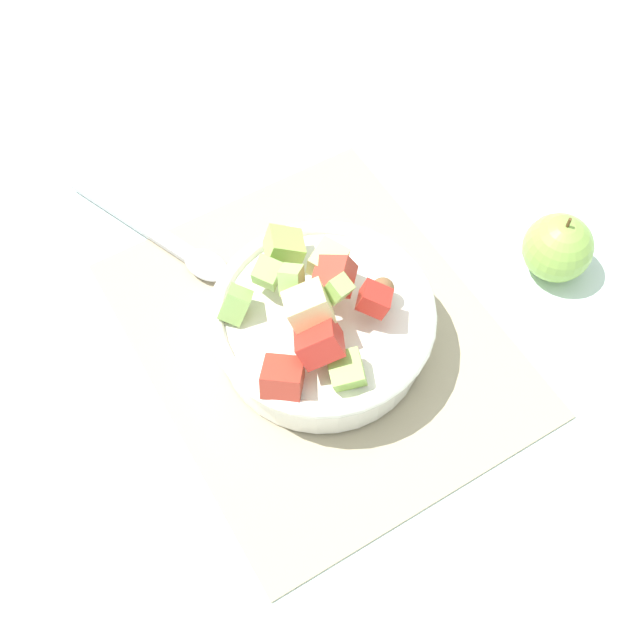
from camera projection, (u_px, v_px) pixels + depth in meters
ground_plane at (318, 338)px, 0.83m from camera, size 2.40×2.40×0.00m
placemat at (318, 337)px, 0.83m from camera, size 0.42×0.35×0.01m
salad_bowl at (319, 323)px, 0.79m from camera, size 0.23×0.23×0.13m
serving_spoon at (173, 244)px, 0.88m from camera, size 0.23×0.11×0.01m
whole_apple at (558, 248)px, 0.85m from camera, size 0.08×0.08×0.09m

